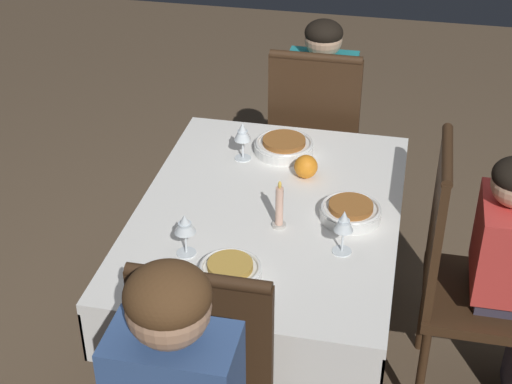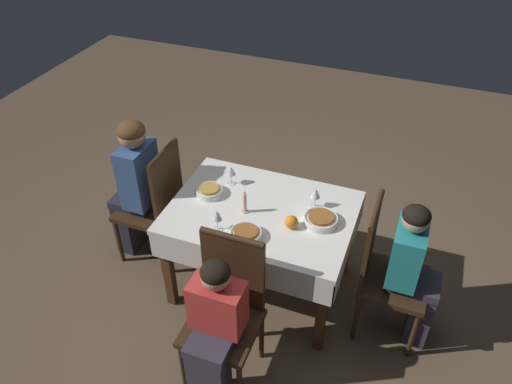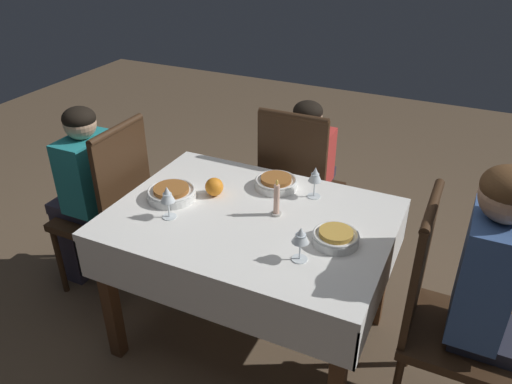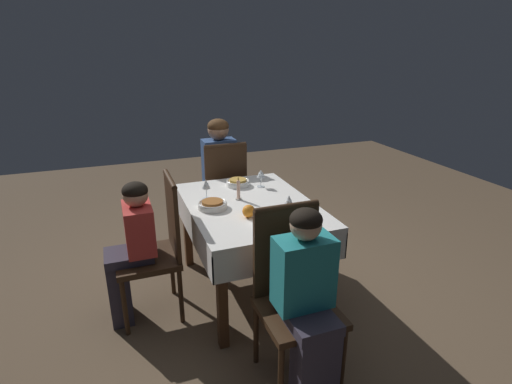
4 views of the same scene
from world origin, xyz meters
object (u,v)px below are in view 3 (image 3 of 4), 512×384
(dining_table, at_px, (251,234))
(chair_west, at_px, (442,311))
(person_child_teal, at_px, (84,191))
(bowl_south, at_px, (276,183))
(candle_centerpiece, at_px, (277,201))
(person_adult_denim, at_px, (496,296))
(orange_fruit, at_px, (214,187))
(bowl_west, at_px, (336,237))
(person_child_red, at_px, (308,170))
(wine_glass_south, at_px, (315,176))
(bowl_east, at_px, (171,193))
(wine_glass_east, at_px, (167,195))
(wine_glass_west, at_px, (301,236))
(chair_south, at_px, (298,184))
(chair_east, at_px, (111,205))

(dining_table, xyz_separation_m, chair_west, (-0.84, 0.04, -0.09))
(person_child_teal, distance_m, bowl_south, 1.05)
(bowl_south, bearing_deg, candle_centerpiece, 113.07)
(person_adult_denim, xyz_separation_m, candle_centerpiece, (0.90, -0.09, 0.12))
(orange_fruit, bearing_deg, chair_west, 173.31)
(person_child_teal, relative_size, bowl_west, 5.59)
(person_child_red, distance_m, wine_glass_south, 0.69)
(bowl_west, relative_size, bowl_east, 0.83)
(person_child_red, height_order, bowl_south, person_child_red)
(chair_west, xyz_separation_m, person_adult_denim, (-0.16, -0.00, 0.13))
(bowl_south, xyz_separation_m, candle_centerpiece, (-0.09, 0.22, 0.04))
(person_child_red, xyz_separation_m, wine_glass_south, (-0.23, 0.58, 0.29))
(wine_glass_south, bearing_deg, person_child_red, -68.57)
(wine_glass_east, bearing_deg, wine_glass_west, 176.29)
(bowl_east, bearing_deg, person_adult_denim, 179.35)
(dining_table, height_order, wine_glass_east, wine_glass_east)
(chair_west, distance_m, candle_centerpiece, 0.79)
(bowl_south, relative_size, wine_glass_south, 1.34)
(person_adult_denim, xyz_separation_m, person_child_red, (1.03, -0.89, -0.12))
(dining_table, distance_m, wine_glass_east, 0.41)
(person_child_red, distance_m, orange_fruit, 0.82)
(person_child_red, height_order, bowl_east, person_child_red)
(chair_west, bearing_deg, wine_glass_south, 64.51)
(person_adult_denim, bearing_deg, bowl_east, 89.35)
(wine_glass_west, xyz_separation_m, candle_centerpiece, (0.21, -0.26, -0.04))
(person_adult_denim, relative_size, wine_glass_south, 7.70)
(wine_glass_east, distance_m, candle_centerpiece, 0.47)
(wine_glass_south, bearing_deg, bowl_east, 26.35)
(wine_glass_south, relative_size, orange_fruit, 1.79)
(chair_west, xyz_separation_m, chair_south, (0.87, -0.71, 0.00))
(chair_south, height_order, person_child_red, chair_south)
(wine_glass_south, height_order, orange_fruit, wine_glass_south)
(wine_glass_south, xyz_separation_m, orange_fruit, (0.42, 0.18, -0.07))
(dining_table, height_order, bowl_east, bowl_east)
(orange_fruit, bearing_deg, wine_glass_west, 151.38)
(chair_south, bearing_deg, person_child_red, -90.00)
(chair_east, height_order, bowl_south, chair_east)
(bowl_south, bearing_deg, person_child_red, -86.44)
(bowl_east, height_order, candle_centerpiece, candle_centerpiece)
(chair_south, bearing_deg, person_adult_denim, 145.53)
(wine_glass_west, bearing_deg, wine_glass_east, -3.71)
(person_adult_denim, bearing_deg, wine_glass_south, 69.12)
(bowl_west, bearing_deg, person_adult_denim, -179.73)
(wine_glass_south, height_order, candle_centerpiece, candle_centerpiece)
(chair_west, bearing_deg, bowl_west, 90.37)
(person_adult_denim, distance_m, wine_glass_south, 0.88)
(person_adult_denim, height_order, wine_glass_south, person_adult_denim)
(person_adult_denim, xyz_separation_m, orange_fruit, (1.23, -0.13, 0.10))
(chair_east, bearing_deg, wine_glass_east, 68.46)
(chair_east, bearing_deg, chair_south, 127.99)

